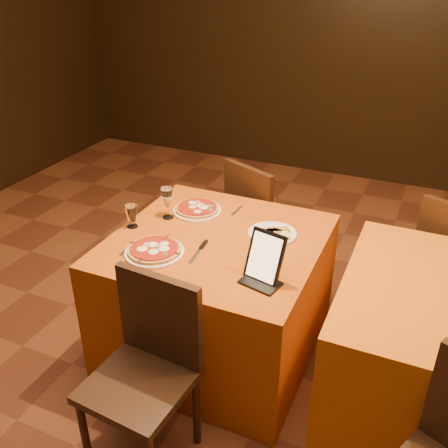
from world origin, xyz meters
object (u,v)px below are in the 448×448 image
at_px(water_glass, 132,216).
at_px(pizza_near, 154,251).
at_px(main_table, 217,295).
at_px(pizza_far, 197,209).
at_px(chair_main_near, 138,385).
at_px(wine_glass, 167,203).
at_px(tablet, 265,257).
at_px(chair_main_far, 266,221).

bearing_deg(water_glass, pizza_near, -37.11).
xyz_separation_m(main_table, pizza_far, (-0.24, 0.24, 0.39)).
distance_m(chair_main_near, pizza_near, 0.68).
relative_size(wine_glass, water_glass, 1.46).
height_order(chair_main_near, wine_glass, wine_glass).
bearing_deg(pizza_far, tablet, -39.59).
bearing_deg(tablet, pizza_far, 153.61).
bearing_deg(wine_glass, pizza_far, 48.64).
bearing_deg(pizza_near, pizza_far, 91.36).
bearing_deg(water_glass, tablet, -12.10).
bearing_deg(tablet, water_glass, -178.90).
distance_m(main_table, wine_glass, 0.60).
distance_m(pizza_near, wine_glass, 0.41).
height_order(main_table, pizza_near, pizza_near).
relative_size(main_table, wine_glass, 5.79).
xyz_separation_m(wine_glass, tablet, (0.72, -0.36, 0.03)).
xyz_separation_m(chair_main_near, water_glass, (-0.49, 0.76, 0.36)).
height_order(chair_main_near, chair_main_far, same).
xyz_separation_m(pizza_near, pizza_far, (-0.01, 0.51, 0.00)).
xyz_separation_m(main_table, chair_main_near, (-0.00, -0.83, 0.08)).
bearing_deg(main_table, water_glass, -171.81).
height_order(main_table, chair_main_far, chair_main_far).
xyz_separation_m(chair_main_far, wine_glass, (-0.36, -0.72, 0.39)).
bearing_deg(main_table, pizza_far, 134.67).
relative_size(chair_main_near, water_glass, 7.00).
xyz_separation_m(chair_main_far, pizza_far, (-0.24, -0.59, 0.31)).
relative_size(chair_main_far, tablet, 3.73).
bearing_deg(tablet, pizza_near, -165.29).
bearing_deg(main_table, wine_glass, 163.47).
bearing_deg(chair_main_far, pizza_far, 92.13).
relative_size(main_table, water_glass, 8.46).
distance_m(chair_main_far, pizza_far, 0.71).
bearing_deg(pizza_near, wine_glass, 109.42).
bearing_deg(pizza_far, main_table, -45.33).
relative_size(pizza_far, tablet, 1.18).
height_order(main_table, tablet, tablet).
distance_m(main_table, tablet, 0.66).
distance_m(chair_main_near, tablet, 0.80).
distance_m(pizza_near, tablet, 0.60).
relative_size(chair_main_far, pizza_far, 3.16).
relative_size(pizza_near, wine_glass, 1.61).
distance_m(chair_main_near, chair_main_far, 1.66).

